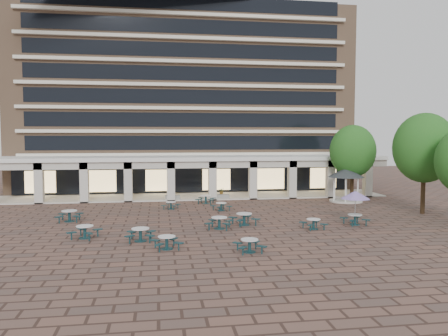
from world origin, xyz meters
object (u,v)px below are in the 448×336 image
Objects in this scene: picnic_table_0 at (85,231)px; planter_right at (222,195)px; planter_left at (173,196)px; picnic_table_1 at (167,241)px; gazebo at (346,176)px; picnic_table_2 at (250,244)px.

planter_right is at bearing 73.75° from picnic_table_0.
picnic_table_1 is at bearing -92.72° from planter_left.
picnic_table_0 is at bearing 133.12° from picnic_table_1.
gazebo is at bearing 46.71° from picnic_table_0.
planter_right is (5.08, -0.00, 0.04)m from planter_left.
picnic_table_2 is at bearing -29.21° from picnic_table_1.
picnic_table_1 is at bearing 158.16° from picnic_table_2.
picnic_table_1 is 1.29× the size of planter_left.
picnic_table_0 is 10.82m from picnic_table_2.
picnic_table_0 reaches higher than picnic_table_1.
picnic_table_1 is 24.26m from gazebo.
gazebo is (13.46, 17.48, 2.09)m from picnic_table_2.
planter_right reaches higher than picnic_table_1.
planter_left is (6.05, 16.28, -0.06)m from picnic_table_0.
planter_right reaches higher than picnic_table_0.
picnic_table_1 is 4.76m from picnic_table_2.
planter_right is (11.13, 16.28, -0.02)m from picnic_table_0.
picnic_table_0 is at bearing -110.38° from planter_left.
picnic_table_2 is at bearing -127.61° from gazebo.
planter_right is at bearing 163.04° from gazebo.
picnic_table_2 is (9.67, -4.86, -0.04)m from picnic_table_0.
picnic_table_2 is at bearing -8.58° from picnic_table_0.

